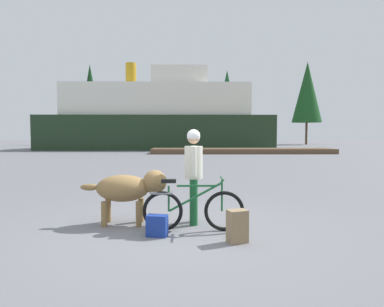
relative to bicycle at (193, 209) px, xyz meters
name	(u,v)px	position (x,y,z in m)	size (l,w,h in m)	color
ground_plane	(176,232)	(-0.28, -0.05, -0.37)	(160.00, 160.00, 0.00)	slate
bicycle	(193,209)	(0.00, 0.00, 0.00)	(1.68, 0.44, 0.89)	black
person_cyclist	(194,167)	(0.03, 0.47, 0.64)	(0.32, 0.53, 1.68)	#19592D
dog	(129,188)	(-1.11, 0.44, 0.28)	(1.52, 0.56, 0.97)	olive
backpack	(237,226)	(0.65, -0.59, -0.12)	(0.28, 0.20, 0.48)	#8C7251
handbag_pannier	(157,226)	(-0.56, -0.28, -0.20)	(0.32, 0.18, 0.33)	navy
dock_pier	(242,151)	(4.45, 22.42, -0.17)	(14.86, 2.90, 0.40)	brown
ferry_boat	(159,119)	(-3.11, 30.68, 2.84)	(23.38, 7.85, 9.03)	#1E331E
pine_tree_far_left	(90,96)	(-14.42, 45.15, 6.77)	(3.40, 3.40, 11.81)	#4C331E
pine_tree_center	(201,96)	(2.05, 47.38, 7.15)	(3.24, 3.24, 12.03)	#4C331E
pine_tree_far_right	(307,92)	(17.84, 45.28, 7.45)	(4.37, 4.37, 12.33)	#4C331E
pine_tree_mid_back	(227,98)	(6.53, 51.04, 7.15)	(4.09, 4.09, 12.09)	#4C331E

